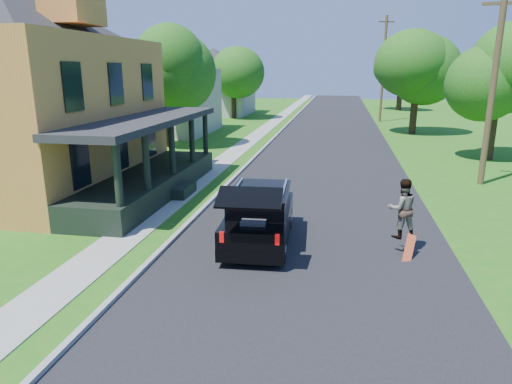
% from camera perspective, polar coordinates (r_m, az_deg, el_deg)
% --- Properties ---
extents(ground, '(140.00, 140.00, 0.00)m').
position_cam_1_polar(ground, '(12.07, 6.19, -9.25)').
color(ground, '#1D6614').
rests_on(ground, ground).
extents(street, '(8.00, 120.00, 0.02)m').
position_cam_1_polar(street, '(31.39, 9.05, 5.83)').
color(street, black).
rests_on(street, ground).
extents(curb, '(0.15, 120.00, 0.12)m').
position_cam_1_polar(curb, '(31.74, 1.69, 6.11)').
color(curb, gray).
rests_on(curb, ground).
extents(sidewalk, '(1.30, 120.00, 0.03)m').
position_cam_1_polar(sidewalk, '(32.01, -1.07, 6.20)').
color(sidewalk, gray).
rests_on(sidewalk, ground).
extents(front_walk, '(6.50, 1.20, 0.03)m').
position_cam_1_polar(front_walk, '(20.43, -19.94, 0.13)').
color(front_walk, gray).
rests_on(front_walk, ground).
extents(main_house, '(15.56, 15.56, 10.10)m').
position_cam_1_polar(main_house, '(21.70, -28.92, 13.19)').
color(main_house, gold).
rests_on(main_house, ground).
extents(neighbor_house_mid, '(12.78, 12.78, 8.30)m').
position_cam_1_polar(neighbor_house_mid, '(37.77, -12.01, 13.63)').
color(neighbor_house_mid, '#A6A593').
rests_on(neighbor_house_mid, ground).
extents(neighbor_house_far, '(12.78, 12.78, 8.30)m').
position_cam_1_polar(neighbor_house_far, '(52.93, -5.30, 14.22)').
color(neighbor_house_far, '#A6A593').
rests_on(neighbor_house_far, ground).
extents(black_suv, '(1.96, 4.62, 2.12)m').
position_cam_1_polar(black_suv, '(13.34, 0.43, -3.04)').
color(black_suv, black).
rests_on(black_suv, ground).
extents(skateboarder, '(0.95, 0.83, 1.68)m').
position_cam_1_polar(skateboarder, '(13.14, 17.80, -1.98)').
color(skateboarder, black).
rests_on(skateboarder, ground).
extents(skateboard, '(0.43, 0.66, 0.73)m').
position_cam_1_polar(skateboard, '(13.07, 18.56, -6.92)').
color(skateboard, '#992E0D').
rests_on(skateboard, ground).
extents(tree_left_mid, '(5.67, 5.34, 7.73)m').
position_cam_1_polar(tree_left_mid, '(30.50, -11.49, 15.30)').
color(tree_left_mid, black).
rests_on(tree_left_mid, ground).
extents(tree_left_far, '(6.53, 6.30, 7.66)m').
position_cam_1_polar(tree_left_far, '(48.27, -2.89, 15.10)').
color(tree_left_far, black).
rests_on(tree_left_far, ground).
extents(tree_right_near, '(5.72, 5.87, 7.57)m').
position_cam_1_polar(tree_right_near, '(28.74, 27.95, 13.33)').
color(tree_right_near, black).
rests_on(tree_right_near, ground).
extents(tree_right_mid, '(6.50, 6.64, 8.41)m').
position_cam_1_polar(tree_right_mid, '(38.23, 19.57, 15.06)').
color(tree_right_mid, black).
rests_on(tree_right_mid, ground).
extents(tree_right_far, '(6.26, 5.92, 8.44)m').
position_cam_1_polar(tree_right_far, '(60.15, 17.74, 14.94)').
color(tree_right_far, black).
rests_on(tree_right_far, ground).
extents(utility_pole_near, '(1.62, 0.40, 8.15)m').
position_cam_1_polar(utility_pole_near, '(22.17, 27.50, 11.53)').
color(utility_pole_near, '#412F1E').
rests_on(utility_pole_near, ground).
extents(utility_pole_far, '(1.48, 0.61, 9.79)m').
position_cam_1_polar(utility_pole_far, '(46.56, 15.63, 14.67)').
color(utility_pole_far, '#412F1E').
rests_on(utility_pole_far, ground).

